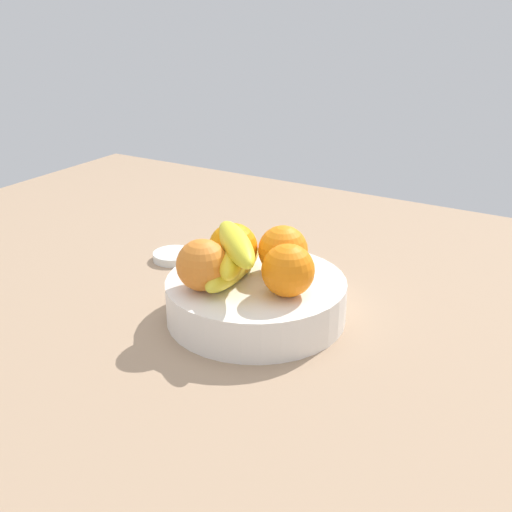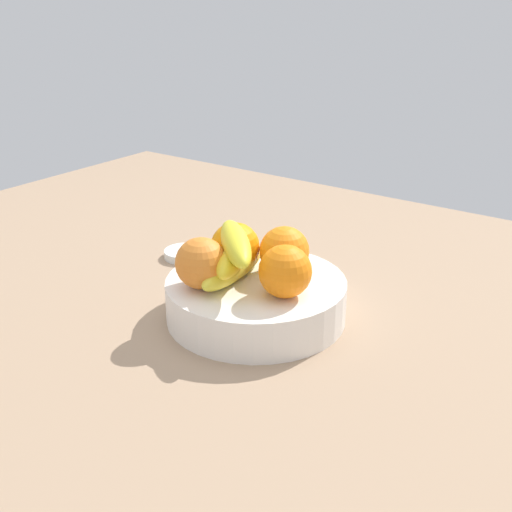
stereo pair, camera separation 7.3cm
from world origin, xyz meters
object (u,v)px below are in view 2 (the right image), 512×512
Objects in this scene: fruit_bowl at (256,299)px; orange_center at (201,263)px; jar_lid at (185,254)px; orange_front_left at (284,251)px; orange_back_left at (285,271)px; banana_bunch at (235,255)px; orange_front_right at (235,247)px.

orange_center reaches higher than fruit_bowl.
orange_center is 0.99× the size of jar_lid.
orange_center is (7.39, 11.01, 0.00)cm from orange_front_left.
jar_lid is at bearing -14.88° from orange_front_left.
banana_bunch is at bearing -0.78° from orange_back_left.
jar_lid is (19.88, -18.26, -9.50)cm from orange_center.
orange_front_right is at bearing 22.88° from orange_front_left.
orange_front_left is 7.81cm from orange_front_right.
fruit_bowl is 3.59× the size of orange_front_right.
orange_front_left is 1.00× the size of orange_front_right.
orange_center is 0.44× the size of banana_bunch.
orange_back_left is at bearing -157.96° from orange_center.
banana_bunch is 2.23× the size of jar_lid.
orange_center is (5.16, 6.64, 7.06)cm from fruit_bowl.
orange_front_left reaches higher than jar_lid.
fruit_bowl is at bearing 62.97° from orange_front_left.
orange_front_right is 0.44× the size of banana_bunch.
orange_back_left is at bearing 124.12° from orange_front_left.
orange_front_left is at bearing -117.03° from fruit_bowl.
orange_center is at bearing 137.43° from jar_lid.
fruit_bowl is at bearing -16.48° from orange_back_left.
orange_front_right is 24.47cm from jar_lid.
orange_front_right and orange_center have the same top height.
orange_back_left reaches higher than jar_lid.
orange_front_left is at bearing -157.12° from orange_front_right.
orange_front_left is 0.44× the size of banana_bunch.
orange_back_left reaches higher than fruit_bowl.
orange_front_left is at bearing 165.12° from jar_lid.
orange_front_right is 1.00× the size of orange_back_left.
orange_front_right reaches higher than fruit_bowl.
orange_front_left reaches higher than fruit_bowl.
banana_bunch reaches higher than jar_lid.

